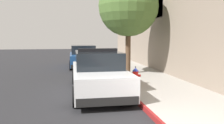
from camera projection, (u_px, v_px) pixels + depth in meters
The scene contains 8 objects.
ground_plane at pixel (31, 74), 13.50m from camera, with size 32.46×60.00×0.20m, color #232326.
sidewalk_pavement at pixel (128, 69), 14.52m from camera, with size 2.95×60.00×0.15m, color #9E9991.
curb_painted_edge at pixel (105, 70), 14.26m from camera, with size 0.08×60.00×0.15m, color maroon.
storefront_building at pixel (215, 12), 13.67m from camera, with size 7.52×23.97×7.31m.
police_cruiser at pixel (98, 73), 8.50m from camera, with size 1.94×4.84×1.68m.
parked_car_silver_ahead at pixel (83, 57), 16.22m from camera, with size 1.94×4.84×1.56m.
fire_hydrant at pixel (135, 76), 9.24m from camera, with size 0.44×0.40×0.76m.
street_tree at pixel (128, 7), 11.87m from camera, with size 3.20×3.20×5.20m.
Camera 1 is at (-2.04, -3.99, 2.06)m, focal length 35.84 mm.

